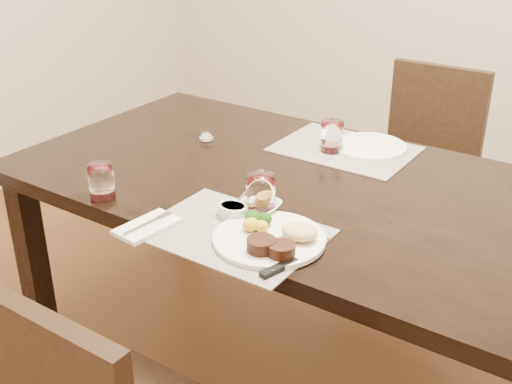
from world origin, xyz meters
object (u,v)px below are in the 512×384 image
Objects in this scene: dinner_plate at (273,237)px; far_plate at (369,146)px; chair_far at (423,161)px; cracker_bowl at (259,207)px; wine_glass_near at (261,195)px; steak_knife at (286,263)px.

far_plate is (-0.08, 0.74, -0.01)m from dinner_plate.
cracker_bowl is (-0.05, -1.20, 0.27)m from chair_far.
wine_glass_near is at bearing -92.25° from chair_far.
chair_far reaches higher than steak_knife.
cracker_bowl reaches higher than steak_knife.
wine_glass_near reaches higher than cracker_bowl.
steak_knife is at bearing -78.68° from far_plate.
far_plate is at bearing 108.38° from dinner_plate.
wine_glass_near is at bearing 151.69° from steak_knife.
dinner_plate is at bearing 155.08° from steak_knife.
far_plate is at bearing 85.98° from wine_glass_near.
dinner_plate is (0.08, -1.32, 0.27)m from chair_far.
cracker_bowl is 0.62m from far_plate.
steak_knife is 0.29m from wine_glass_near.
chair_far is at bearing 89.64° from far_plate.
chair_far reaches higher than dinner_plate.
wine_glass_near is 0.62m from far_plate.
dinner_plate is 2.40× the size of cracker_bowl.
chair_far is 1.35m from dinner_plate.
cracker_bowl is 1.08× the size of wine_glass_near.
steak_knife reaches higher than far_plate.
chair_far is 3.08× the size of dinner_plate.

